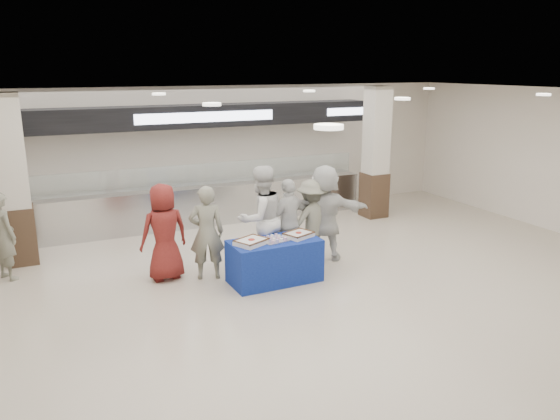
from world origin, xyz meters
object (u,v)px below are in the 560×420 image
sheet_cake_right (299,234)px  civilian_white (324,213)px  soldier_bg (3,236)px  cupcake_tray (275,239)px  civilian_maroon (164,232)px  chef_short (289,223)px  soldier_b (312,221)px  soldier_a (207,233)px  display_table (275,261)px  sheet_cake_left (251,241)px  chef_tall (261,219)px

sheet_cake_right → civilian_white: size_ratio=0.30×
sheet_cake_right → soldier_bg: soldier_bg is taller
cupcake_tray → sheet_cake_right: bearing=3.9°
civilian_maroon → chef_short: size_ratio=1.04×
soldier_b → soldier_bg: 5.50m
soldier_b → sheet_cake_right: bearing=40.9°
soldier_a → civilian_white: 2.35m
sheet_cake_right → civilian_white: civilian_white is taller
soldier_a → chef_short: (1.60, 0.00, -0.01)m
soldier_a → soldier_bg: (-3.22, 1.46, -0.05)m
soldier_b → civilian_white: size_ratio=0.85×
chef_short → soldier_bg: bearing=-32.7°
display_table → sheet_cake_left: 0.62m
sheet_cake_right → display_table: bearing=179.4°
soldier_b → soldier_bg: bearing=-21.6°
display_table → soldier_a: bearing=146.5°
display_table → soldier_bg: 4.74m
chef_tall → civilian_white: bearing=168.2°
sheet_cake_left → cupcake_tray: (0.43, -0.00, -0.02)m
display_table → sheet_cake_left: (-0.44, -0.04, 0.43)m
sheet_cake_left → chef_tall: (0.47, 0.68, 0.17)m
sheet_cake_left → civilian_maroon: bearing=142.5°
cupcake_tray → display_table: bearing=68.3°
chef_tall → soldier_bg: chef_tall is taller
soldier_a → soldier_b: soldier_a is taller
sheet_cake_left → sheet_cake_right: 0.90m
sheet_cake_right → soldier_bg: size_ratio=0.36×
soldier_bg → sheet_cake_left: bearing=-152.4°
civilian_maroon → soldier_bg: (-2.54, 1.18, -0.07)m
display_table → chef_short: chef_short is taller
display_table → chef_short: (0.59, 0.64, 0.45)m
civilian_white → soldier_b: bearing=17.2°
display_table → soldier_a: size_ratio=0.92×
chef_tall → chef_short: size_ratio=1.17×
sheet_cake_right → chef_short: 0.66m
civilian_maroon → chef_short: bearing=166.9°
sheet_cake_right → chef_short: bearing=78.7°
civilian_maroon → soldier_b: civilian_maroon is taller
chef_short → display_table: bearing=31.6°
civilian_maroon → display_table: bearing=145.3°
chef_tall → soldier_bg: size_ratio=1.24×
civilian_maroon → soldier_b: 2.78m
sheet_cake_left → soldier_a: soldier_a is taller
civilian_maroon → civilian_white: (3.03, -0.28, 0.08)m
sheet_cake_right → soldier_bg: (-4.69, 2.11, -0.01)m
soldier_bg → civilian_maroon: bearing=-147.9°
sheet_cake_left → chef_tall: bearing=55.4°
chef_short → soldier_b: chef_short is taller
chef_tall → civilian_white: chef_tall is taller
cupcake_tray → civilian_maroon: size_ratio=0.29×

